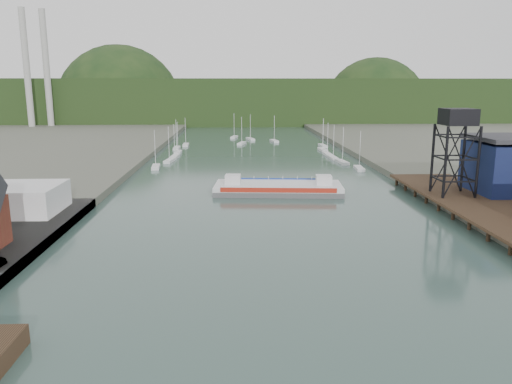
{
  "coord_description": "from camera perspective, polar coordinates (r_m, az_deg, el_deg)",
  "views": [
    {
      "loc": [
        -5.77,
        -32.1,
        22.22
      ],
      "look_at": [
        -2.17,
        53.06,
        4.0
      ],
      "focal_mm": 35.0,
      "sensor_mm": 36.0,
      "label": 1
    }
  ],
  "objects": [
    {
      "name": "lift_tower",
      "position": [
        99.11,
        22.07,
        7.39
      ],
      "size": [
        6.5,
        6.5,
        16.0
      ],
      "color": "black",
      "rests_on": "east_pier"
    },
    {
      "name": "smokestacks",
      "position": [
        283.06,
        -23.77,
        12.65
      ],
      "size": [
        11.2,
        8.2,
        60.0
      ],
      "color": "#ADACA7",
      "rests_on": "ground"
    },
    {
      "name": "east_pier",
      "position": [
        90.48,
        25.89,
        -2.15
      ],
      "size": [
        14.0,
        70.0,
        2.45
      ],
      "color": "black",
      "rests_on": "ground"
    },
    {
      "name": "chain_ferry",
      "position": [
        105.31,
        2.55,
        0.48
      ],
      "size": [
        27.32,
        12.69,
        3.83
      ],
      "rotation": [
        0.0,
        0.0,
        -0.08
      ],
      "color": "#525355",
      "rests_on": "ground"
    },
    {
      "name": "white_shed",
      "position": [
        92.41,
        -26.8,
        -0.72
      ],
      "size": [
        18.0,
        12.0,
        4.5
      ],
      "primitive_type": "cube",
      "color": "silver",
      "rests_on": "west_quay"
    },
    {
      "name": "distant_hills",
      "position": [
        333.67,
        -2.14,
        10.03
      ],
      "size": [
        500.0,
        120.0,
        80.0
      ],
      "color": "black",
      "rests_on": "ground"
    },
    {
      "name": "marina_sailboats",
      "position": [
        172.06,
        -0.45,
        4.76
      ],
      "size": [
        57.71,
        92.65,
        0.9
      ],
      "color": "silver",
      "rests_on": "ground"
    }
  ]
}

